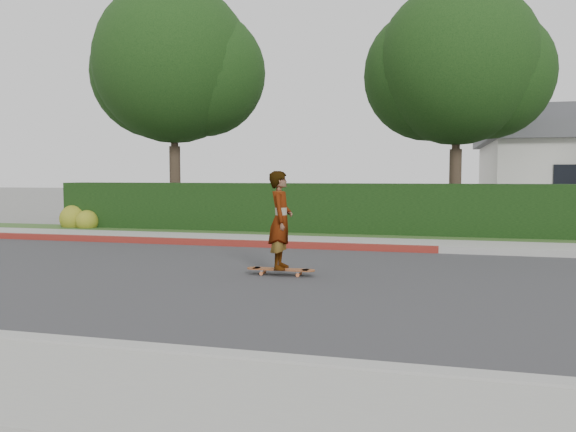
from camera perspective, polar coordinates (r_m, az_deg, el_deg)
name	(u,v)px	position (r m, az deg, el deg)	size (l,w,h in m)	color
ground	(375,286)	(8.93, 8.79, -7.06)	(120.00, 120.00, 0.00)	slate
road	(375,286)	(8.93, 8.79, -7.03)	(60.00, 8.00, 0.01)	#2D2D30
curb_near	(326,369)	(4.98, 3.90, -15.24)	(60.00, 0.20, 0.15)	#9E9E99
sidewalk_near	(302,414)	(4.17, 1.47, -19.45)	(60.00, 1.60, 0.12)	gray
curb_far	(393,248)	(12.96, 10.61, -3.26)	(60.00, 0.20, 0.15)	#9E9E99
curb_red_section	(189,242)	(14.19, -9.98, -2.60)	(12.00, 0.21, 0.15)	maroon
sidewalk_far	(396,244)	(13.85, 10.87, -2.85)	(60.00, 1.60, 0.12)	gray
planting_strip	(399,238)	(15.44, 11.25, -2.18)	(60.00, 1.60, 0.10)	#2D4C1E
hedge	(297,209)	(16.41, 0.89, 0.72)	(15.00, 1.00, 1.50)	black
flowering_shrub	(78,220)	(18.95, -20.53, -0.34)	(1.40, 1.00, 0.90)	#2D4C19
tree_left	(176,69)	(19.64, -11.35, 14.43)	(5.99, 5.21, 8.00)	#33261C
tree_center	(457,70)	(18.20, 16.77, 14.02)	(5.66, 4.84, 7.44)	#33261C
skateboard	(281,270)	(9.71, -0.74, -5.48)	(1.20, 0.25, 0.11)	#CE6838
skateboarder	(281,220)	(9.60, -0.75, -0.43)	(0.61, 0.40, 1.68)	white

